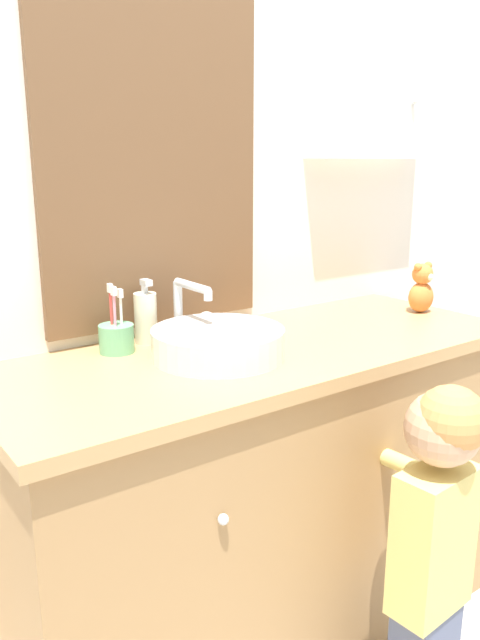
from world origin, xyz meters
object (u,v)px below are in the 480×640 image
soap_dispenser (146,317)px  sink_basin (217,341)px  child_figure (434,526)px  teddy_bear (422,289)px  toothbrush_holder (116,337)px

soap_dispenser → sink_basin: bearing=-67.3°
soap_dispenser → child_figure: (0.37, -0.67, -0.41)m
soap_dispenser → teddy_bear: size_ratio=1.08×
sink_basin → child_figure: bearing=-59.1°
toothbrush_holder → teddy_bear: 0.99m
child_figure → sink_basin: bearing=120.9°
toothbrush_holder → soap_dispenser: size_ratio=1.02×
teddy_bear → soap_dispenser: bearing=166.8°
sink_basin → child_figure: size_ratio=0.43×
toothbrush_holder → child_figure: 0.88m
toothbrush_holder → teddy_bear: toothbrush_holder is taller
toothbrush_holder → teddy_bear: bearing=-10.2°
soap_dispenser → teddy_bear: bearing=-13.2°
child_figure → teddy_bear: teddy_bear is taller
sink_basin → teddy_bear: (0.79, 0.00, 0.04)m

